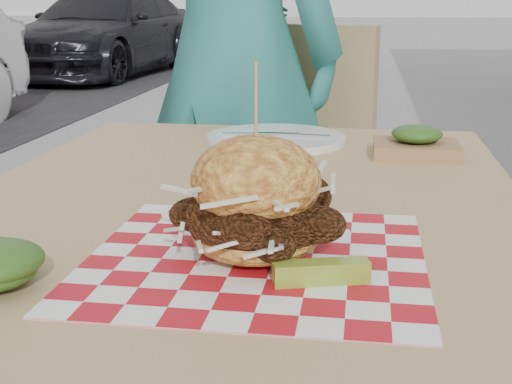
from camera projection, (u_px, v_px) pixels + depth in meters
diner at (231, 47)px, 1.92m from camera, size 0.77×0.66×1.79m
car_dark at (106, 32)px, 9.70m from camera, size 1.99×4.09×1.15m
patio_table at (238, 255)px, 1.01m from camera, size 0.80×1.20×0.75m
patio_chair at (314, 168)px, 2.04m from camera, size 0.54×0.54×0.95m
paper_liner at (256, 258)px, 0.77m from camera, size 0.36×0.36×0.00m
sandwich at (256, 206)px, 0.75m from camera, size 0.18×0.18×0.21m
pickle_spear at (321, 272)px, 0.70m from camera, size 0.10×0.05×0.02m
place_setting at (276, 139)px, 1.39m from camera, size 0.27×0.27×0.02m
kraft_tray at (416, 143)px, 1.27m from camera, size 0.15×0.12×0.06m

